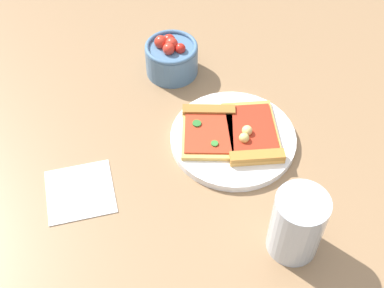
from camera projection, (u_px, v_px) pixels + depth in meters
name	position (u px, v px, depth m)	size (l,w,h in m)	color
ground_plane	(239.00, 141.00, 0.91)	(2.40, 2.40, 0.00)	#93704C
plate	(233.00, 137.00, 0.91)	(0.22, 0.22, 0.01)	white
pizza_slice_near	(209.00, 128.00, 0.90)	(0.10, 0.12, 0.02)	#E5B256
pizza_slice_far	(252.00, 136.00, 0.89)	(0.11, 0.15, 0.02)	gold
salad_bowl	(171.00, 57.00, 1.00)	(0.10, 0.10, 0.08)	#4C7299
soda_glass	(296.00, 226.00, 0.74)	(0.08, 0.08, 0.12)	silver
paper_napkin	(80.00, 191.00, 0.84)	(0.11, 0.11, 0.00)	white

